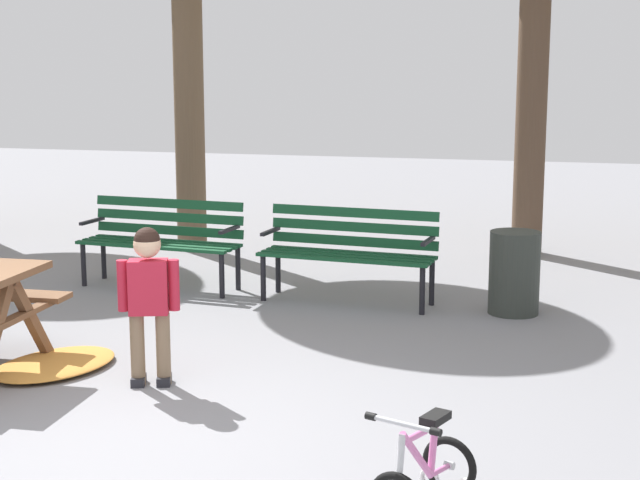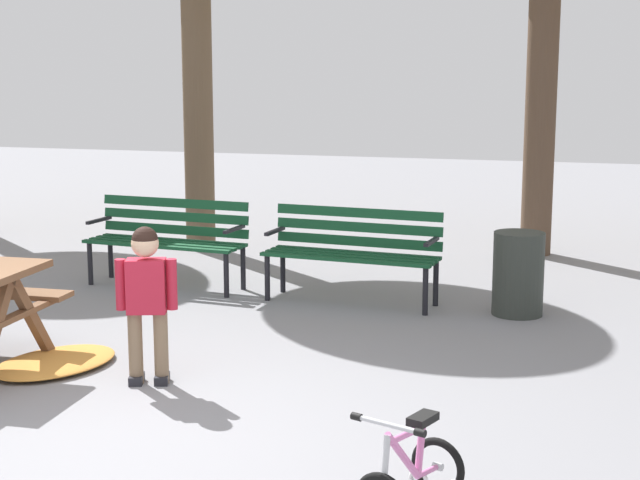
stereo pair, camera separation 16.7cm
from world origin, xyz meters
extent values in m
plane|color=gray|center=(0.00, 0.00, 0.00)|extent=(36.00, 36.00, 0.00)
cube|color=brown|center=(-1.20, 1.21, 0.36)|extent=(0.09, 0.57, 0.76)
cube|color=brown|center=(-1.18, 0.96, 0.42)|extent=(0.14, 1.10, 0.04)
cube|color=#144728|center=(-1.39, 3.96, 0.44)|extent=(1.60, 0.19, 0.03)
cube|color=#144728|center=(-1.40, 3.84, 0.44)|extent=(1.60, 0.19, 0.03)
cube|color=#144728|center=(-1.41, 3.72, 0.44)|extent=(1.60, 0.19, 0.03)
cube|color=#144728|center=(-1.42, 3.60, 0.44)|extent=(1.60, 0.19, 0.03)
cube|color=#144728|center=(-1.39, 4.00, 0.54)|extent=(1.60, 0.16, 0.09)
cube|color=#144728|center=(-1.39, 4.00, 0.67)|extent=(1.60, 0.16, 0.09)
cube|color=#144728|center=(-1.39, 4.00, 0.81)|extent=(1.60, 0.16, 0.09)
cylinder|color=black|center=(-0.67, 3.56, 0.22)|extent=(0.05, 0.05, 0.44)
cylinder|color=black|center=(-0.64, 3.92, 0.22)|extent=(0.05, 0.05, 0.44)
cube|color=black|center=(-0.65, 3.74, 0.62)|extent=(0.07, 0.40, 0.03)
cylinder|color=black|center=(-2.16, 3.67, 0.22)|extent=(0.05, 0.05, 0.44)
cylinder|color=black|center=(-2.14, 4.03, 0.22)|extent=(0.05, 0.05, 0.44)
cube|color=black|center=(-2.15, 3.85, 0.62)|extent=(0.07, 0.40, 0.03)
cube|color=#144728|center=(0.51, 3.85, 0.44)|extent=(1.60, 0.19, 0.03)
cube|color=#144728|center=(0.50, 3.73, 0.44)|extent=(1.60, 0.19, 0.03)
cube|color=#144728|center=(0.49, 3.61, 0.44)|extent=(1.60, 0.19, 0.03)
cube|color=#144728|center=(0.48, 3.49, 0.44)|extent=(1.60, 0.19, 0.03)
cube|color=#144728|center=(0.51, 3.89, 0.54)|extent=(1.60, 0.16, 0.09)
cube|color=#144728|center=(0.51, 3.89, 0.67)|extent=(1.60, 0.16, 0.09)
cube|color=#144728|center=(0.51, 3.89, 0.81)|extent=(1.60, 0.16, 0.09)
cylinder|color=black|center=(1.23, 3.46, 0.22)|extent=(0.05, 0.05, 0.44)
cylinder|color=black|center=(1.26, 3.81, 0.22)|extent=(0.05, 0.05, 0.44)
cube|color=black|center=(1.25, 3.63, 0.62)|extent=(0.07, 0.40, 0.03)
cylinder|color=black|center=(-0.26, 3.57, 0.22)|extent=(0.05, 0.05, 0.44)
cylinder|color=black|center=(-0.24, 3.93, 0.22)|extent=(0.05, 0.05, 0.44)
cube|color=black|center=(-0.25, 3.75, 0.62)|extent=(0.07, 0.40, 0.03)
cylinder|color=#7F664C|center=(-0.14, 1.13, 0.25)|extent=(0.10, 0.10, 0.50)
cube|color=black|center=(-0.14, 1.13, 0.03)|extent=(0.14, 0.18, 0.06)
cylinder|color=#7F664C|center=(-0.31, 1.07, 0.25)|extent=(0.10, 0.10, 0.50)
cube|color=black|center=(-0.31, 1.07, 0.03)|extent=(0.14, 0.18, 0.06)
cube|color=#B71E33|center=(-0.22, 1.10, 0.68)|extent=(0.29, 0.23, 0.37)
sphere|color=#E0B28E|center=(-0.22, 1.10, 0.97)|extent=(0.18, 0.18, 0.18)
sphere|color=black|center=(-0.22, 1.10, 1.00)|extent=(0.17, 0.17, 0.17)
cylinder|color=#B71E33|center=(-0.06, 1.15, 0.69)|extent=(0.07, 0.07, 0.34)
cylinder|color=#B71E33|center=(-0.38, 1.04, 0.69)|extent=(0.07, 0.07, 0.34)
torus|color=black|center=(1.96, -0.06, 0.15)|extent=(0.30, 0.14, 0.30)
cylinder|color=silver|center=(1.96, -0.06, 0.15)|extent=(0.06, 0.05, 0.04)
torus|color=white|center=(1.86, -0.02, 0.05)|extent=(0.11, 0.06, 0.11)
cylinder|color=pink|center=(1.85, -0.38, 0.32)|extent=(0.13, 0.30, 0.32)
cylinder|color=pink|center=(1.90, -0.23, 0.30)|extent=(0.06, 0.08, 0.27)
cylinder|color=pink|center=(1.93, -0.15, 0.16)|extent=(0.09, 0.20, 0.05)
cylinder|color=silver|center=(1.80, -0.53, 0.31)|extent=(0.05, 0.08, 0.32)
cylinder|color=pink|center=(1.85, -0.36, 0.42)|extent=(0.14, 0.31, 0.05)
cube|color=black|center=(1.91, -0.21, 0.45)|extent=(0.14, 0.19, 0.04)
cylinder|color=silver|center=(1.80, -0.51, 0.52)|extent=(0.33, 0.13, 0.02)
cylinder|color=black|center=(1.96, -0.57, 0.52)|extent=(0.06, 0.05, 0.04)
cylinder|color=black|center=(1.64, -0.45, 0.52)|extent=(0.06, 0.05, 0.04)
ellipsoid|color=#C68438|center=(-1.04, 1.23, 0.04)|extent=(0.94, 1.13, 0.07)
cylinder|color=#2D332D|center=(1.99, 3.71, 0.36)|extent=(0.44, 0.44, 0.73)
cylinder|color=brown|center=(-1.92, 5.81, 1.70)|extent=(0.35, 0.35, 3.39)
cylinder|color=brown|center=(1.93, 6.59, 1.71)|extent=(0.35, 0.35, 3.42)
camera|label=1|loc=(2.55, -4.62, 2.12)|focal=53.99mm
camera|label=2|loc=(2.71, -4.57, 2.12)|focal=53.99mm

